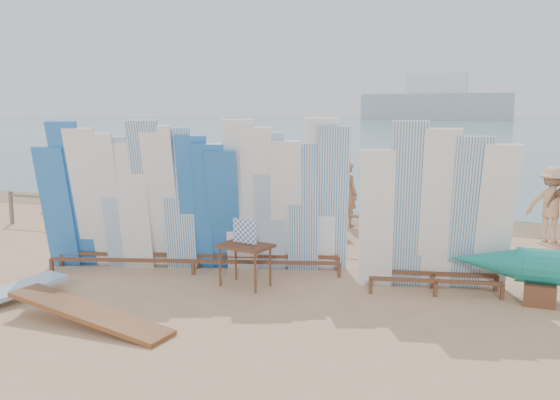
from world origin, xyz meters
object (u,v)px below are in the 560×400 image
at_px(beachgoer_9, 430,194).
at_px(beachgoer_extra_0, 552,204).
at_px(beachgoer_7, 348,194).
at_px(flat_board_c, 90,326).
at_px(beachgoer_8, 316,204).
at_px(stroller, 330,221).
at_px(beachgoer_4, 187,191).
at_px(beachgoer_11, 129,175).
at_px(vendor_table, 245,264).
at_px(side_surfboard_rack, 437,216).
at_px(main_surfboard_rack, 195,204).
at_px(beach_chair_right, 282,225).
at_px(beachgoer_2, 129,186).
at_px(beachgoer_1, 118,189).
at_px(beachgoer_extra_1, 54,179).
at_px(beach_chair_left, 222,221).
at_px(beachgoer_3, 234,189).

relative_size(beachgoer_9, beachgoer_extra_0, 0.96).
xyz_separation_m(beachgoer_9, beachgoer_7, (-2.04, -0.83, 0.01)).
distance_m(flat_board_c, beachgoer_8, 6.53).
xyz_separation_m(stroller, beachgoer_8, (-0.18, -0.62, 0.50)).
bearing_deg(beachgoer_7, beachgoer_4, 39.42).
bearing_deg(beachgoer_4, beachgoer_11, -142.75).
distance_m(stroller, beachgoer_11, 8.58).
distance_m(vendor_table, beachgoer_4, 7.02).
xyz_separation_m(beachgoer_9, beachgoer_11, (-9.99, 0.81, 0.06)).
height_order(beachgoer_9, beachgoer_extra_0, beachgoer_extra_0).
height_order(side_surfboard_rack, stroller, side_surfboard_rack).
xyz_separation_m(stroller, beachgoer_9, (2.08, 2.47, 0.44)).
bearing_deg(main_surfboard_rack, beach_chair_right, 65.95).
height_order(beachgoer_2, beachgoer_1, beachgoer_2).
height_order(beachgoer_2, beachgoer_extra_1, beachgoer_2).
height_order(flat_board_c, beachgoer_extra_0, beachgoer_extra_0).
relative_size(main_surfboard_rack, beachgoer_8, 3.17).
bearing_deg(beachgoer_1, flat_board_c, 2.80).
distance_m(beach_chair_left, beachgoer_1, 3.97).
bearing_deg(side_surfboard_rack, beachgoer_extra_0, 55.35).
xyz_separation_m(stroller, beachgoer_4, (-4.58, 1.26, 0.35)).
height_order(main_surfboard_rack, beachgoer_extra_1, main_surfboard_rack).
distance_m(beachgoer_extra_1, beachgoer_extra_0, 14.52).
relative_size(beachgoer_7, beachgoer_extra_1, 0.95).
xyz_separation_m(beachgoer_11, beachgoer_8, (7.73, -3.90, 0.00)).
height_order(stroller, beachgoer_9, beachgoer_9).
bearing_deg(beachgoer_3, beach_chair_right, 173.62).
bearing_deg(beachgoer_4, flat_board_c, -1.98).
bearing_deg(beachgoer_7, beachgoer_2, 43.95).
bearing_deg(beachgoer_7, main_surfboard_rack, 107.60).
height_order(beachgoer_1, beachgoer_extra_1, beachgoer_extra_1).
relative_size(stroller, beachgoer_9, 0.61).
relative_size(beachgoer_11, beachgoer_1, 1.16).
relative_size(main_surfboard_rack, vendor_table, 4.85).
bearing_deg(beachgoer_1, beachgoer_extra_0, 63.09).
bearing_deg(stroller, main_surfboard_rack, -91.61).
xyz_separation_m(beach_chair_left, beachgoer_1, (-3.81, 0.95, 0.53)).
height_order(beach_chair_right, stroller, stroller).
height_order(beach_chair_left, stroller, stroller).
bearing_deg(beachgoer_7, beachgoer_3, 28.47).
bearing_deg(flat_board_c, beach_chair_left, 16.02).
relative_size(flat_board_c, beachgoer_9, 1.57).
relative_size(beachgoer_3, beachgoer_1, 1.01).
relative_size(beach_chair_left, beachgoer_1, 0.57).
bearing_deg(vendor_table, beachgoer_extra_0, 58.84).
xyz_separation_m(flat_board_c, beach_chair_left, (-1.14, 6.78, 0.26)).
bearing_deg(beachgoer_11, stroller, 146.26).
xyz_separation_m(main_surfboard_rack, beachgoer_9, (3.70, 6.25, -0.47)).
height_order(beach_chair_right, beachgoer_extra_0, beachgoer_extra_0).
relative_size(beach_chair_left, stroller, 0.85).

